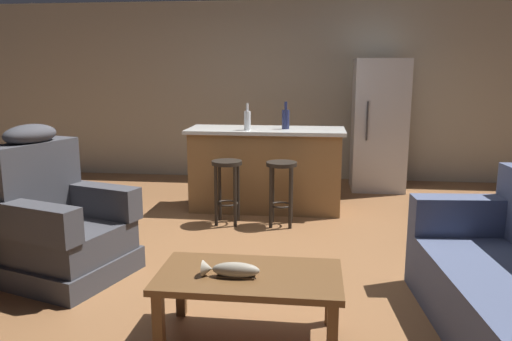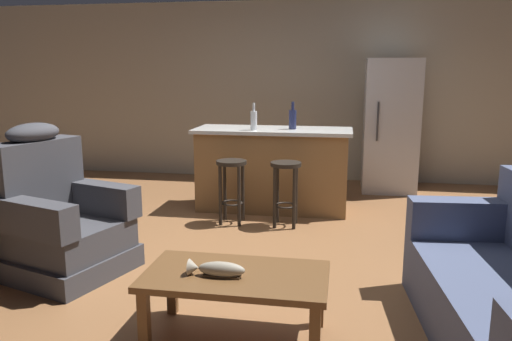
# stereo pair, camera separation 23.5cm
# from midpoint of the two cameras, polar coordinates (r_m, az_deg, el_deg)

# --- Properties ---
(ground_plane) EXTENTS (12.00, 12.00, 0.00)m
(ground_plane) POSITION_cam_midpoint_polar(r_m,az_deg,el_deg) (4.66, -2.03, -8.83)
(ground_plane) COLOR brown
(back_wall) EXTENTS (12.00, 0.05, 2.60)m
(back_wall) POSITION_cam_midpoint_polar(r_m,az_deg,el_deg) (7.48, 1.62, 9.03)
(back_wall) COLOR #A89E89
(back_wall) RESTS_ON ground_plane
(coffee_table) EXTENTS (1.10, 0.60, 0.42)m
(coffee_table) POSITION_cam_midpoint_polar(r_m,az_deg,el_deg) (3.06, -3.03, -12.66)
(coffee_table) COLOR brown
(coffee_table) RESTS_ON ground_plane
(fish_figurine) EXTENTS (0.34, 0.10, 0.10)m
(fish_figurine) POSITION_cam_midpoint_polar(r_m,az_deg,el_deg) (2.98, -5.26, -11.28)
(fish_figurine) COLOR #4C3823
(fish_figurine) RESTS_ON coffee_table
(recliner_near_lamp) EXTENTS (1.06, 1.06, 1.20)m
(recliner_near_lamp) POSITION_cam_midpoint_polar(r_m,az_deg,el_deg) (4.27, -23.15, -5.67)
(recliner_near_lamp) COLOR #3D3D42
(recliner_near_lamp) RESTS_ON ground_plane
(kitchen_island) EXTENTS (1.80, 0.70, 0.95)m
(kitchen_island) POSITION_cam_midpoint_polar(r_m,az_deg,el_deg) (5.82, -0.02, 0.19)
(kitchen_island) COLOR olive
(kitchen_island) RESTS_ON ground_plane
(bar_stool_left) EXTENTS (0.32, 0.32, 0.68)m
(bar_stool_left) POSITION_cam_midpoint_polar(r_m,az_deg,el_deg) (5.26, -4.61, -1.12)
(bar_stool_left) COLOR black
(bar_stool_left) RESTS_ON ground_plane
(bar_stool_right) EXTENTS (0.32, 0.32, 0.68)m
(bar_stool_right) POSITION_cam_midpoint_polar(r_m,az_deg,el_deg) (5.18, 1.63, -1.28)
(bar_stool_right) COLOR black
(bar_stool_right) RESTS_ON ground_plane
(refrigerator) EXTENTS (0.70, 0.69, 1.76)m
(refrigerator) POSITION_cam_midpoint_polar(r_m,az_deg,el_deg) (6.94, 12.92, 5.08)
(refrigerator) COLOR #B7B7BC
(refrigerator) RESTS_ON ground_plane
(bottle_tall_green) EXTENTS (0.09, 0.09, 0.31)m
(bottle_tall_green) POSITION_cam_midpoint_polar(r_m,az_deg,el_deg) (5.71, 2.23, 5.95)
(bottle_tall_green) COLOR #23284C
(bottle_tall_green) RESTS_ON kitchen_island
(bottle_short_amber) EXTENTS (0.07, 0.07, 0.30)m
(bottle_short_amber) POSITION_cam_midpoint_polar(r_m,az_deg,el_deg) (5.60, -2.21, 5.80)
(bottle_short_amber) COLOR silver
(bottle_short_amber) RESTS_ON kitchen_island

